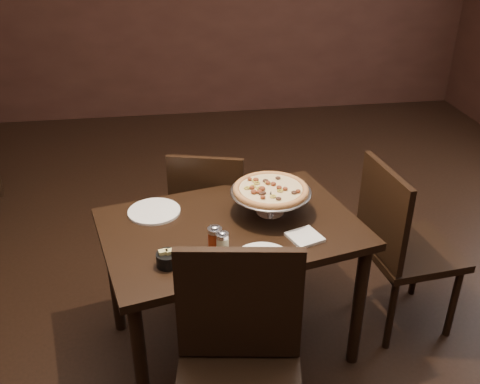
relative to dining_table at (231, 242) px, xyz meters
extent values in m
cube|color=black|center=(0.02, 0.07, -0.65)|extent=(6.00, 7.00, 0.02)
cube|color=black|center=(0.00, 0.00, 0.08)|extent=(1.32, 1.03, 0.04)
cylinder|color=black|center=(-0.44, -0.44, -0.29)|extent=(0.06, 0.06, 0.70)
cylinder|color=black|center=(0.59, -0.21, -0.29)|extent=(0.06, 0.06, 0.70)
cylinder|color=black|center=(-0.59, 0.21, -0.29)|extent=(0.06, 0.06, 0.70)
cylinder|color=black|center=(0.44, 0.44, -0.29)|extent=(0.06, 0.06, 0.70)
cylinder|color=silver|center=(0.20, 0.08, 0.10)|extent=(0.13, 0.13, 0.01)
cylinder|color=silver|center=(0.20, 0.08, 0.16)|extent=(0.03, 0.03, 0.10)
cylinder|color=silver|center=(0.20, 0.08, 0.21)|extent=(0.09, 0.09, 0.01)
cylinder|color=gray|center=(0.20, 0.08, 0.22)|extent=(0.38, 0.38, 0.01)
torus|color=gray|center=(0.20, 0.08, 0.22)|extent=(0.39, 0.39, 0.01)
cylinder|color=brown|center=(0.20, 0.08, 0.23)|extent=(0.35, 0.35, 0.01)
torus|color=brown|center=(0.20, 0.08, 0.23)|extent=(0.36, 0.36, 0.03)
cylinder|color=#D6B775|center=(0.20, 0.08, 0.23)|extent=(0.30, 0.30, 0.01)
cylinder|color=beige|center=(-0.06, -0.20, 0.13)|extent=(0.05, 0.05, 0.07)
cylinder|color=silver|center=(-0.06, -0.20, 0.18)|extent=(0.06, 0.06, 0.02)
ellipsoid|color=silver|center=(-0.06, -0.20, 0.19)|extent=(0.03, 0.03, 0.01)
cylinder|color=maroon|center=(-0.09, -0.17, 0.14)|extent=(0.06, 0.06, 0.08)
cylinder|color=silver|center=(-0.09, -0.17, 0.19)|extent=(0.06, 0.06, 0.02)
ellipsoid|color=silver|center=(-0.09, -0.17, 0.20)|extent=(0.03, 0.03, 0.01)
cylinder|color=black|center=(-0.30, -0.27, 0.13)|extent=(0.10, 0.10, 0.06)
cube|color=tan|center=(-0.31, -0.27, 0.14)|extent=(0.04, 0.03, 0.06)
cube|color=tan|center=(-0.29, -0.27, 0.14)|extent=(0.04, 0.03, 0.06)
cube|color=white|center=(0.31, -0.16, 0.10)|extent=(0.17, 0.17, 0.01)
cylinder|color=white|center=(-0.35, 0.17, 0.10)|extent=(0.25, 0.25, 0.01)
cylinder|color=white|center=(0.10, -0.30, 0.10)|extent=(0.25, 0.25, 0.01)
cone|color=silver|center=(0.20, 0.08, 0.22)|extent=(0.14, 0.14, 0.00)
cylinder|color=black|center=(0.20, 0.08, 0.23)|extent=(0.05, 0.13, 0.02)
cube|color=black|center=(-0.03, 0.63, -0.22)|extent=(0.51, 0.51, 0.04)
cube|color=black|center=(-0.08, 0.45, 0.03)|extent=(0.41, 0.14, 0.43)
cylinder|color=black|center=(0.18, 0.74, -0.44)|extent=(0.04, 0.04, 0.40)
cylinder|color=black|center=(-0.15, 0.83, -0.44)|extent=(0.04, 0.04, 0.40)
cylinder|color=black|center=(0.09, 0.42, -0.44)|extent=(0.04, 0.04, 0.40)
cylinder|color=black|center=(-0.24, 0.51, -0.44)|extent=(0.04, 0.04, 0.40)
cube|color=black|center=(-0.05, -0.59, 0.12)|extent=(0.47, 0.11, 0.49)
cube|color=black|center=(0.96, 0.05, -0.18)|extent=(0.49, 0.49, 0.04)
cube|color=black|center=(0.76, 0.03, 0.08)|extent=(0.08, 0.45, 0.47)
cylinder|color=black|center=(1.16, -0.11, -0.42)|extent=(0.04, 0.04, 0.43)
cylinder|color=black|center=(1.12, 0.25, -0.42)|extent=(0.04, 0.04, 0.43)
cylinder|color=black|center=(0.80, -0.15, -0.42)|extent=(0.04, 0.04, 0.43)
cylinder|color=black|center=(0.76, 0.21, -0.42)|extent=(0.04, 0.04, 0.43)
camera|label=1|loc=(-0.27, -2.10, 1.42)|focal=40.00mm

